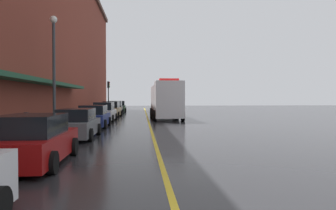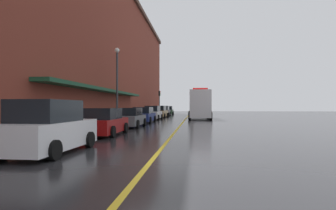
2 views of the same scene
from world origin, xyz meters
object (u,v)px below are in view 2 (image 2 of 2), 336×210
Objects in this scene: parking_meter_2 at (150,110)px; traffic_light_near at (159,98)px; parked_car_1 at (103,122)px; parked_car_2 at (130,118)px; box_truck at (199,105)px; parking_meter_0 at (100,115)px; parked_car_4 at (153,113)px; parked_car_7 at (168,111)px; parked_car_0 at (49,128)px; parked_car_6 at (164,111)px; parked_car_5 at (160,112)px; parked_car_3 at (144,115)px; street_lamp_left at (117,77)px; parking_meter_1 at (75,117)px.

parking_meter_2 is 9.91m from traffic_light_near.
parked_car_1 is 6.20m from parked_car_2.
parking_meter_0 is (-7.15, -17.52, -0.77)m from box_truck.
box_truck reaches higher than parked_car_4.
parked_car_4 is at bearing 0.37° from parked_car_2.
traffic_light_near reaches higher than parked_car_7.
parked_car_7 is 0.48× the size of box_truck.
parked_car_0 is 3.25× the size of parking_meter_2.
parked_car_6 is (-0.04, 11.95, 0.01)m from parked_car_4.
parked_car_1 is 0.94× the size of parked_car_6.
parked_car_5 reaches higher than parked_car_4.
parked_car_7 is at bearing 0.92° from parked_car_3.
street_lamp_left reaches higher than parking_meter_2.
parking_meter_1 is (-1.37, -12.73, 0.31)m from parked_car_3.
street_lamp_left is (-1.95, -20.52, 3.59)m from parked_car_6.
parked_car_5 is 3.54× the size of parking_meter_2.
parked_car_2 is at bearing -1.34° from parked_car_1.
parked_car_4 is 3.14× the size of parking_meter_2.
parking_meter_2 is at bearing 2.59° from parked_car_1.
street_lamp_left is (-0.60, 6.15, 3.34)m from parking_meter_0.
parked_car_1 is 0.99× the size of parked_car_7.
parked_car_6 is 3.56× the size of parking_meter_1.
parked_car_1 is at bearing -66.86° from parking_meter_0.
box_truck is at bearing -62.44° from parked_car_4.
parked_car_2 is 11.74m from parked_car_4.
parked_car_0 is 0.96× the size of parked_car_7.
parked_car_5 reaches higher than parking_meter_2.
parked_car_5 is 1.09× the size of traffic_light_near.
box_truck is at bearing -160.97° from parked_car_7.
parked_car_1 is 33.88m from traffic_light_near.
parked_car_5 reaches higher than parked_car_1.
parking_meter_2 is (-1.39, 6.15, 0.26)m from parked_car_4.
parked_car_6 is 1.05× the size of parked_car_7.
parking_meter_2 is at bearing 14.47° from parked_car_4.
traffic_light_near reaches higher than parked_car_0.
box_truck is at bearing -61.46° from traffic_light_near.
parking_meter_1 is (-1.39, -18.60, 0.26)m from parked_car_4.
parked_car_1 is 3.51m from parking_meter_0.
parked_car_0 is 35.86m from parked_car_6.
parking_meter_1 is at bearing 176.41° from parked_car_7.
box_truck reaches higher than parked_car_5.
parking_meter_1 is at bearing 178.71° from parked_car_5.
parked_car_6 reaches higher than parking_meter_1.
parked_car_4 reaches higher than parked_car_2.
parked_car_4 reaches higher than parked_car_1.
street_lamp_left is at bearing 174.35° from parked_car_7.
parked_car_3 is at bearing 83.86° from parking_meter_1.
parking_meter_0 is 0.19× the size of street_lamp_left.
parked_car_0 reaches higher than parked_car_6.
traffic_light_near reaches higher than parked_car_2.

